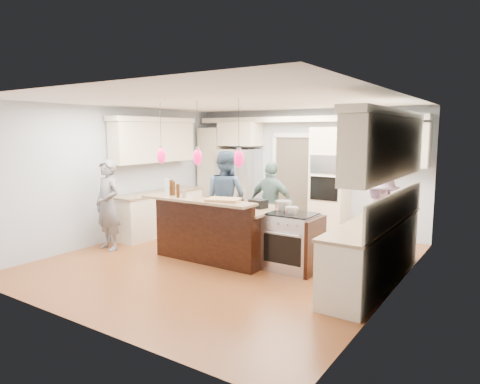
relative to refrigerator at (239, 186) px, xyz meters
The scene contains 23 objects.
ground_plane 3.19m from the refrigerator, 59.58° to the right, with size 6.00×6.00×0.00m, color #965229.
room_shell 3.20m from the refrigerator, 59.58° to the right, with size 5.54×6.04×2.72m.
refrigerator is the anchor object (origin of this frame).
oven_column 2.31m from the refrigerator, ahead, with size 0.72×0.69×2.30m.
back_upper_cabinets 1.12m from the refrigerator, ahead, with size 5.30×0.61×2.54m.
right_counter_run 4.63m from the refrigerator, 30.36° to the right, with size 0.64×3.10×2.51m.
left_cabinets 2.05m from the refrigerator, 115.94° to the right, with size 0.64×2.30×2.51m.
kitchen_island 2.91m from the refrigerator, 63.11° to the right, with size 2.10×1.46×1.12m.
island_range 3.71m from the refrigerator, 42.59° to the right, with size 0.82×0.71×0.92m.
pendant_lights 3.53m from the refrigerator, 67.57° to the right, with size 1.75×0.15×1.03m.
person_bar_end 3.40m from the refrigerator, 102.37° to the right, with size 0.62×0.41×1.70m, color slate.
person_far_left 2.00m from the refrigerator, 63.58° to the right, with size 0.90×0.70×1.85m, color #2F445C.
person_far_right 2.16m from the refrigerator, 39.32° to the right, with size 0.96×0.40×1.64m, color slate.
person_range_side 4.10m from the refrigerator, 21.89° to the right, with size 0.97×0.56×1.51m, color #B896CA.
floor_rug 4.73m from the refrigerator, 31.70° to the right, with size 0.64×0.93×0.01m, color #978052.
water_bottle 3.28m from the refrigerator, 78.46° to the right, with size 0.07×0.07×0.29m, color silver.
beer_bottle_a 3.19m from the refrigerator, 77.10° to the right, with size 0.06×0.06×0.25m, color #41220B.
beer_bottle_b 3.38m from the refrigerator, 73.85° to the right, with size 0.06×0.06×0.23m, color #41220B.
beer_bottle_c 3.18m from the refrigerator, 77.86° to the right, with size 0.07×0.07×0.27m, color #41220B.
drink_can 3.37m from the refrigerator, 72.05° to the right, with size 0.06×0.06×0.12m, color #B7B7BC.
cutting_board 3.59m from the refrigerator, 60.22° to the right, with size 0.51×0.36×0.04m, color tan.
pot_large 3.38m from the refrigerator, 43.74° to the right, with size 0.27×0.27×0.16m, color #B7B7BC.
pot_small 3.69m from the refrigerator, 43.24° to the right, with size 0.22×0.22×0.11m, color #B7B7BC.
Camera 1 is at (4.13, -5.88, 2.20)m, focal length 32.00 mm.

